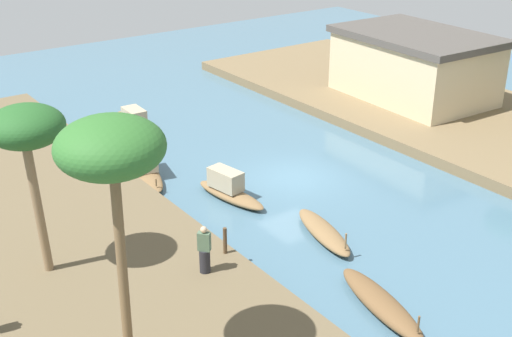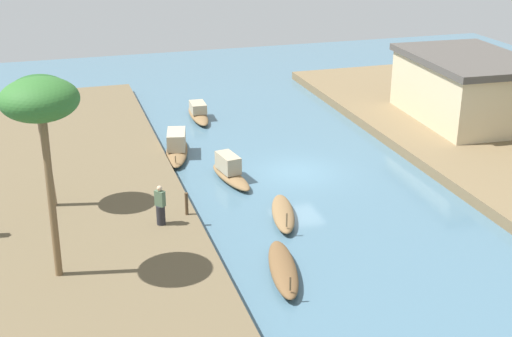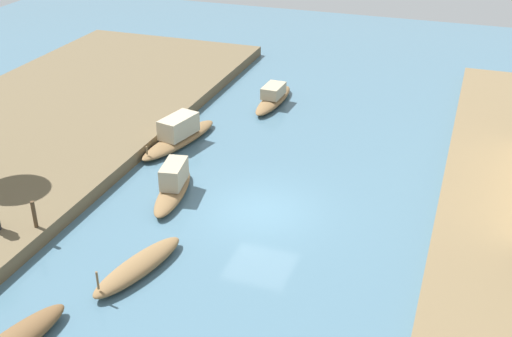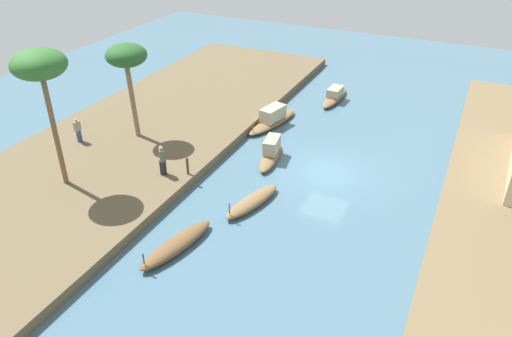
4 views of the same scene
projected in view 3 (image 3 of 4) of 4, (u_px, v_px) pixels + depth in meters
The scene contains 6 objects.
river_water at pixel (261, 211), 24.21m from camera, with size 60.43×60.43×0.00m, color #476B7F.
sampan_with_tall_canopy at pixel (273, 98), 33.54m from camera, with size 4.41×1.16×1.05m.
sampan_upstream_small at pixel (179, 134), 29.22m from camera, with size 5.13×2.21×1.33m.
sampan_foreground at pixel (138, 266), 20.73m from camera, with size 3.99×1.88×1.07m.
sampan_midstream at pixel (173, 185), 25.02m from camera, with size 3.91×1.59×1.30m.
mooring_post at pixel (34, 214), 22.01m from camera, with size 0.14×0.14×1.00m, color #4C3823.
Camera 3 is at (19.64, 6.73, 12.56)m, focal length 45.60 mm.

